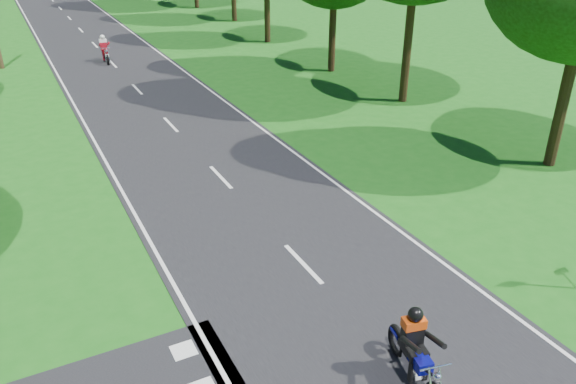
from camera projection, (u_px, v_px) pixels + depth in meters
ground at (344, 307)px, 13.16m from camera, size 160.00×160.00×0.00m
main_road at (60, 8)px, 52.87m from camera, size 7.00×140.00×0.02m
road_markings at (61, 11)px, 51.32m from camera, size 7.40×140.00×0.01m
rider_near_blue at (417, 349)px, 10.69m from camera, size 1.06×2.07×1.65m
rider_far_red at (104, 49)px, 33.85m from camera, size 0.73×1.97×1.62m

